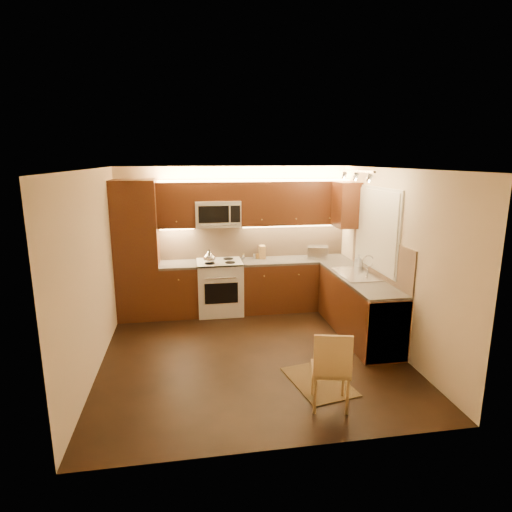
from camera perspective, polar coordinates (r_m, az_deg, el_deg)
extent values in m
cube|color=black|center=(5.99, -0.57, -12.99)|extent=(4.00, 4.00, 0.01)
cube|color=beige|center=(5.38, -0.63, 11.69)|extent=(4.00, 4.00, 0.01)
cube|color=beige|center=(7.49, -2.94, 2.42)|extent=(4.00, 0.01, 2.50)
cube|color=beige|center=(3.68, 4.22, -8.94)|extent=(4.00, 0.01, 2.50)
cube|color=beige|center=(5.62, -21.22, -2.05)|extent=(0.01, 4.00, 2.50)
cube|color=beige|center=(6.17, 18.07, -0.50)|extent=(0.01, 4.00, 2.50)
cube|color=#4B1B10|center=(7.22, -15.78, 0.73)|extent=(0.70, 0.60, 2.30)
cube|color=#4B1B10|center=(7.35, -10.31, -4.56)|extent=(0.62, 0.60, 0.86)
cube|color=#393633|center=(7.23, -10.46, -1.16)|extent=(0.62, 0.60, 0.04)
cube|color=#4B1B10|center=(7.58, 5.24, -3.86)|extent=(1.92, 0.60, 0.86)
cube|color=#393633|center=(7.47, 5.31, -0.55)|extent=(1.92, 0.60, 0.04)
cube|color=#4B1B10|center=(6.62, 13.67, -6.72)|extent=(0.60, 2.00, 0.86)
cube|color=#393633|center=(6.49, 13.88, -2.98)|extent=(0.60, 2.00, 0.04)
cube|color=silver|center=(6.03, 16.26, -8.88)|extent=(0.58, 0.60, 0.84)
cube|color=tan|center=(7.54, -0.28, 2.12)|extent=(3.30, 0.02, 0.60)
cube|color=tan|center=(6.53, 16.37, -0.13)|extent=(0.02, 2.00, 0.60)
cube|color=#4B1B10|center=(7.18, -10.77, 6.80)|extent=(0.62, 0.35, 0.75)
cube|color=#4B1B10|center=(7.42, 5.22, 7.16)|extent=(1.92, 0.35, 0.75)
cube|color=#4B1B10|center=(7.18, -5.27, 8.73)|extent=(0.76, 0.35, 0.31)
cube|color=#4B1B10|center=(7.26, 12.13, 6.80)|extent=(0.35, 0.50, 0.75)
cube|color=silver|center=(6.58, 15.99, 3.56)|extent=(0.03, 1.44, 1.24)
cube|color=silver|center=(6.57, 15.84, 3.55)|extent=(0.02, 1.36, 1.16)
cube|color=silver|center=(6.19, 13.38, 11.15)|extent=(0.04, 1.20, 0.03)
cube|color=silver|center=(7.55, 8.36, 0.50)|extent=(0.42, 0.36, 0.21)
cube|color=tan|center=(7.46, 0.83, 0.55)|extent=(0.11, 0.17, 0.23)
cylinder|color=silver|center=(7.43, -0.20, -0.02)|extent=(0.06, 0.06, 0.10)
cylinder|color=brown|center=(7.41, -1.69, -0.07)|extent=(0.05, 0.05, 0.10)
cylinder|color=silver|center=(7.40, -1.68, -0.12)|extent=(0.06, 0.06, 0.09)
cylinder|color=#AD7933|center=(7.44, 0.20, -0.02)|extent=(0.04, 0.04, 0.09)
imported|color=silver|center=(7.05, 13.71, -0.63)|extent=(0.12, 0.13, 0.21)
cube|color=black|center=(5.35, 8.48, -16.44)|extent=(0.78, 1.02, 0.01)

